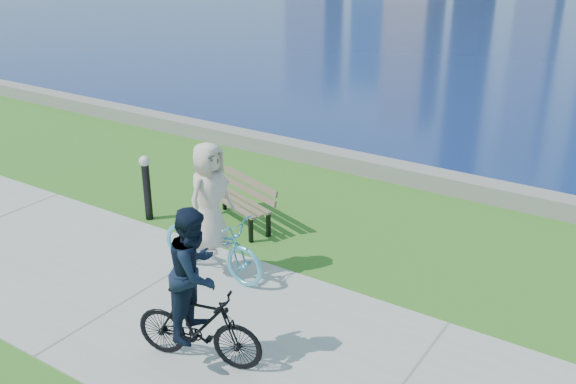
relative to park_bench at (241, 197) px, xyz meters
name	(u,v)px	position (x,y,z in m)	size (l,w,h in m)	color
seawall	(535,201)	(4.20, 3.49, -0.33)	(90.00, 0.50, 0.35)	slate
park_bench	(241,197)	(0.00, 0.00, 0.00)	(1.70, 1.05, 0.83)	black
bollard_lamp	(146,183)	(-1.51, -0.76, 0.18)	(0.19, 0.19, 1.21)	black
cyclist_woman	(211,227)	(0.73, -1.66, 0.29)	(0.71, 1.91, 2.08)	#5ABFDC
cyclist_man	(197,300)	(1.96, -3.40, 0.37)	(0.86, 1.69, 2.03)	black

